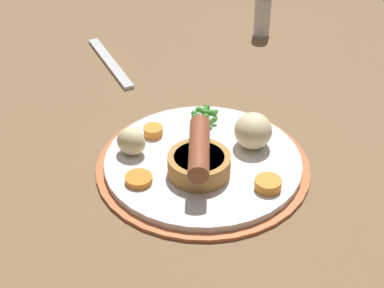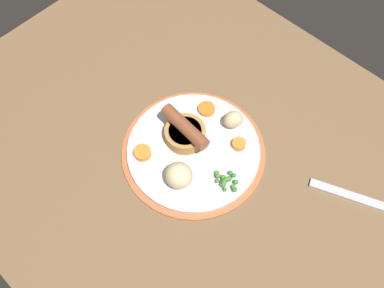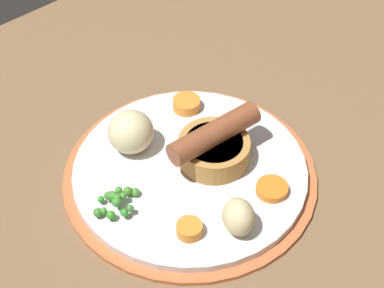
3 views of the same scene
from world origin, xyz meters
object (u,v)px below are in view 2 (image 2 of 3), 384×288
at_px(potato_chunk_1, 233,120).
at_px(fork, 358,198).
at_px(carrot_slice_0, 239,144).
at_px(carrot_slice_3, 142,153).
at_px(sausage_pudding, 183,133).
at_px(carrot_slice_1, 206,109).
at_px(potato_chunk_0, 181,177).
at_px(dinner_plate, 194,151).
at_px(pea_pile, 226,180).

relative_size(potato_chunk_1, fork, 0.22).
height_order(carrot_slice_0, carrot_slice_3, same).
xyz_separation_m(sausage_pudding, fork, (-0.31, -0.13, -0.03)).
xyz_separation_m(carrot_slice_1, fork, (-0.33, -0.05, -0.02)).
bearing_deg(carrot_slice_1, sausage_pudding, 99.42).
bearing_deg(carrot_slice_1, potato_chunk_0, 116.24).
bearing_deg(dinner_plate, potato_chunk_0, 115.20).
bearing_deg(potato_chunk_1, dinner_plate, 78.65).
xyz_separation_m(carrot_slice_0, carrot_slice_3, (0.12, 0.14, 0.00)).
height_order(dinner_plate, potato_chunk_1, potato_chunk_1).
bearing_deg(potato_chunk_0, dinner_plate, -64.80).
bearing_deg(carrot_slice_1, dinner_plate, 117.08).
xyz_separation_m(sausage_pudding, carrot_slice_0, (-0.09, -0.06, -0.02)).
xyz_separation_m(sausage_pudding, potato_chunk_1, (-0.05, -0.09, -0.00)).
height_order(potato_chunk_0, carrot_slice_1, potato_chunk_0).
distance_m(pea_pile, potato_chunk_1, 0.13).
bearing_deg(potato_chunk_1, carrot_slice_3, 64.37).
height_order(potato_chunk_0, fork, potato_chunk_0).
bearing_deg(potato_chunk_1, carrot_slice_1, 9.47).
distance_m(pea_pile, fork, 0.25).
relative_size(sausage_pudding, carrot_slice_3, 3.39).
relative_size(potato_chunk_1, carrot_slice_1, 1.14).
xyz_separation_m(carrot_slice_0, fork, (-0.23, -0.07, -0.02)).
height_order(sausage_pudding, fork, sausage_pudding).
xyz_separation_m(dinner_plate, carrot_slice_3, (0.06, 0.08, 0.01)).
bearing_deg(dinner_plate, carrot_slice_1, -62.92).
height_order(pea_pile, carrot_slice_1, pea_pile).
bearing_deg(fork, carrot_slice_3, 8.75).
distance_m(potato_chunk_1, carrot_slice_3, 0.19).
relative_size(pea_pile, potato_chunk_0, 1.08).
distance_m(sausage_pudding, carrot_slice_3, 0.09).
xyz_separation_m(dinner_plate, carrot_slice_1, (0.04, -0.08, 0.01)).
relative_size(potato_chunk_1, carrot_slice_0, 1.49).
bearing_deg(potato_chunk_0, potato_chunk_1, -85.28).
distance_m(potato_chunk_1, carrot_slice_0, 0.05).
bearing_deg(sausage_pudding, potato_chunk_1, -113.47).
bearing_deg(sausage_pudding, carrot_slice_1, -76.30).
distance_m(dinner_plate, pea_pile, 0.09).
distance_m(potato_chunk_1, carrot_slice_1, 0.06).
bearing_deg(sausage_pudding, dinner_plate, 179.55).
bearing_deg(pea_pile, potato_chunk_0, 43.42).
relative_size(dinner_plate, potato_chunk_0, 5.47).
height_order(carrot_slice_1, fork, carrot_slice_1).
relative_size(pea_pile, carrot_slice_3, 1.68).
xyz_separation_m(dinner_plate, potato_chunk_1, (-0.02, -0.09, 0.03)).
xyz_separation_m(potato_chunk_0, carrot_slice_1, (0.07, -0.15, -0.02)).
distance_m(pea_pile, carrot_slice_0, 0.08).
bearing_deg(carrot_slice_0, fork, -162.44).
relative_size(potato_chunk_0, carrot_slice_0, 1.95).
relative_size(dinner_plate, pea_pile, 5.05).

